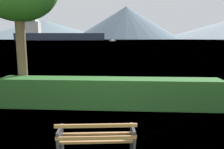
% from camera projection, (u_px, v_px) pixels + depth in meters
% --- Properties ---
extents(water_surface, '(620.00, 620.00, 0.00)m').
position_uv_depth(water_surface, '(126.00, 40.00, 309.22)').
color(water_surface, slate).
rests_on(water_surface, ground_plane).
extents(park_bench, '(1.61, 0.73, 0.87)m').
position_uv_depth(park_bench, '(97.00, 140.00, 4.51)').
color(park_bench, olive).
rests_on(park_bench, ground_plane).
extents(hedge_row, '(7.79, 0.87, 1.05)m').
position_uv_depth(hedge_row, '(109.00, 93.00, 7.98)').
color(hedge_row, '#285B23').
rests_on(hedge_row, ground_plane).
extents(cargo_ship_large, '(109.50, 28.10, 26.66)m').
position_uv_depth(cargo_ship_large, '(54.00, 34.00, 274.98)').
color(cargo_ship_large, '#2D384C').
rests_on(cargo_ship_large, water_surface).
extents(fishing_boat_near, '(5.52, 7.60, 1.80)m').
position_uv_depth(fishing_boat_near, '(113.00, 40.00, 192.92)').
color(fishing_boat_near, silver).
rests_on(fishing_boat_near, water_surface).
extents(distant_hills, '(846.66, 375.44, 77.81)m').
position_uv_depth(distant_hills, '(139.00, 27.00, 560.75)').
color(distant_hills, slate).
rests_on(distant_hills, ground_plane).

